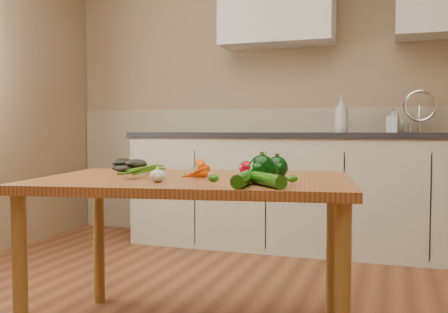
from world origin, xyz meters
TOP-DOWN VIEW (x-y plane):
  - room at (0.00, 0.17)m, footprint 4.04×5.04m
  - counter_run at (0.21, 2.19)m, footprint 2.84×0.64m
  - table at (-0.02, 0.36)m, footprint 1.45×1.06m
  - soap_bottle_a at (0.42, 2.27)m, footprint 0.14×0.14m
  - soap_bottle_b at (0.79, 2.25)m, footprint 0.09×0.10m
  - soap_bottle_c at (0.82, 2.36)m, footprint 0.13×0.13m
  - carrot_bunch at (-0.09, 0.38)m, footprint 0.27×0.23m
  - leafy_greens at (-0.42, 0.51)m, footprint 0.19×0.17m
  - garlic_bulb at (-0.08, 0.12)m, footprint 0.06×0.06m
  - pepper_a at (0.28, 0.39)m, footprint 0.09×0.09m
  - pepper_b at (0.33, 0.44)m, footprint 0.09×0.09m
  - pepper_c at (0.31, 0.27)m, footprint 0.11×0.11m
  - tomato_a at (0.18, 0.51)m, footprint 0.07×0.07m
  - tomato_b at (0.25, 0.60)m, footprint 0.06×0.06m
  - tomato_c at (0.29, 0.53)m, footprint 0.07×0.07m
  - zucchini_a at (0.37, 0.12)m, footprint 0.18×0.19m
  - zucchini_b at (0.28, 0.11)m, footprint 0.08×0.23m

SIDE VIEW (x-z plane):
  - counter_run at x=0.21m, z-range -0.11..1.03m
  - table at x=-0.02m, z-range 0.28..0.99m
  - zucchini_a at x=0.37m, z-range 0.71..0.76m
  - garlic_bulb at x=-0.08m, z-range 0.71..0.76m
  - zucchini_b at x=0.28m, z-range 0.71..0.76m
  - tomato_b at x=0.25m, z-range 0.71..0.77m
  - carrot_bunch at x=-0.09m, z-range 0.71..0.78m
  - tomato_a at x=0.18m, z-range 0.71..0.78m
  - tomato_c at x=0.29m, z-range 0.71..0.78m
  - pepper_a at x=0.28m, z-range 0.71..0.80m
  - pepper_b at x=0.33m, z-range 0.71..0.80m
  - leafy_greens at x=-0.42m, z-range 0.71..0.81m
  - pepper_c at x=0.31m, z-range 0.71..0.82m
  - soap_bottle_c at x=0.82m, z-range 0.90..1.05m
  - soap_bottle_b at x=0.79m, z-range 0.90..1.08m
  - soap_bottle_a at x=0.42m, z-range 0.90..1.18m
  - room at x=0.00m, z-range -0.07..2.57m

